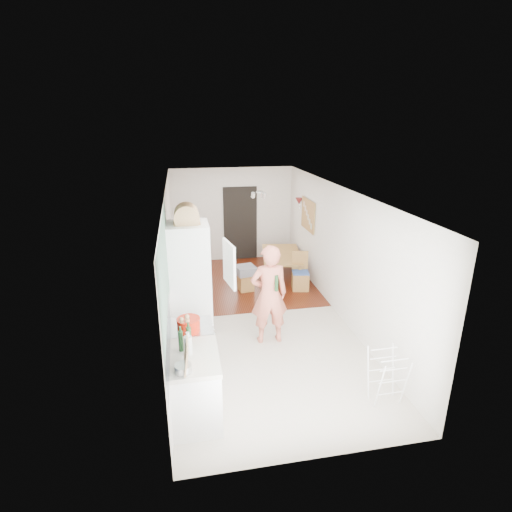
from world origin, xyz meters
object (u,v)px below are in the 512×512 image
object	(u,v)px
dining_table	(282,266)
dining_chair	(301,272)
person	(269,286)
drying_rack	(387,378)
stool	(246,282)

from	to	relation	value
dining_table	dining_chair	xyz separation A→B (m)	(0.18, -0.93, 0.19)
person	dining_chair	world-z (taller)	person
drying_rack	stool	bearing A→B (deg)	106.48
stool	dining_chair	bearing A→B (deg)	-8.19
stool	drying_rack	world-z (taller)	drying_rack
dining_chair	person	bearing A→B (deg)	-109.87
person	drying_rack	size ratio (longest dim) A/B	2.73
person	stool	xyz separation A→B (m)	(-0.04, 2.20, -0.83)
dining_table	drying_rack	size ratio (longest dim) A/B	1.81
drying_rack	person	bearing A→B (deg)	122.49
stool	drying_rack	xyz separation A→B (m)	(1.26, -4.05, 0.18)
stool	dining_table	bearing A→B (deg)	35.77
person	drying_rack	distance (m)	2.31
dining_table	stool	bearing A→B (deg)	135.73
dining_table	drying_rack	xyz separation A→B (m)	(0.22, -4.80, 0.14)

